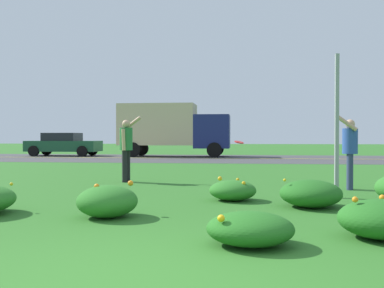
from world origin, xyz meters
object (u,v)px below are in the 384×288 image
Objects in this scene: person_thrower_green_shirt at (126,145)px; frisbee_red at (239,142)px; person_catcher_blue_shirt at (350,147)px; box_truck_navy at (172,127)px; sign_post_near_path at (337,126)px; car_dark_green_center_left at (63,144)px.

person_thrower_green_shirt is 3.02m from frisbee_red.
person_catcher_blue_shirt is 2.61m from frisbee_red.
person_catcher_blue_shirt is at bearing -67.47° from box_truck_navy.
sign_post_near_path is 1.61× the size of person_thrower_green_shirt.
person_thrower_green_shirt is 17.30m from car_dark_green_center_left.
sign_post_near_path is at bearing -47.49° from frisbee_red.
person_thrower_green_shirt is at bearing -61.72° from car_dark_green_center_left.
car_dark_green_center_left is at bearing 130.09° from person_catcher_blue_shirt.
box_truck_navy is (-1.24, 15.23, 0.81)m from person_thrower_green_shirt.
person_catcher_blue_shirt is 7.16× the size of frisbee_red.
frisbee_red is 19.22m from car_dark_green_center_left.
box_truck_navy is at bearing -0.00° from car_dark_green_center_left.
frisbee_red is 0.04× the size of box_truck_navy.
sign_post_near_path is 5.55m from person_thrower_green_shirt.
person_catcher_blue_shirt is 0.26× the size of box_truck_navy.
person_thrower_green_shirt reaches higher than frisbee_red.
car_dark_green_center_left is 7.04m from box_truck_navy.
box_truck_navy reaches higher than frisbee_red.
sign_post_near_path is at bearing -70.81° from box_truck_navy.
frisbee_red is 16.20m from box_truck_navy.
person_thrower_green_shirt reaches higher than car_dark_green_center_left.
person_thrower_green_shirt is 15.30m from box_truck_navy.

